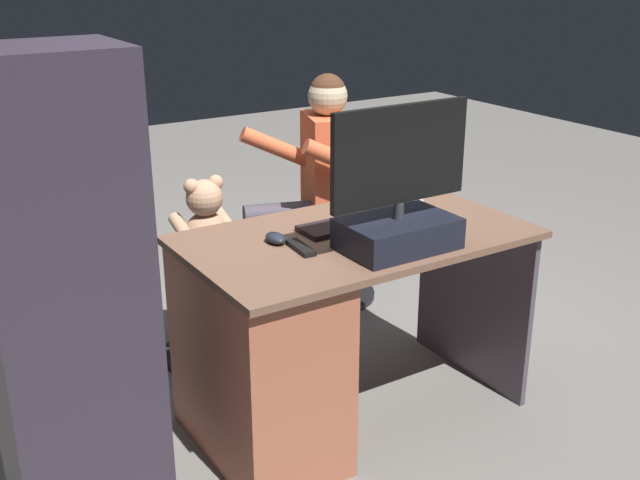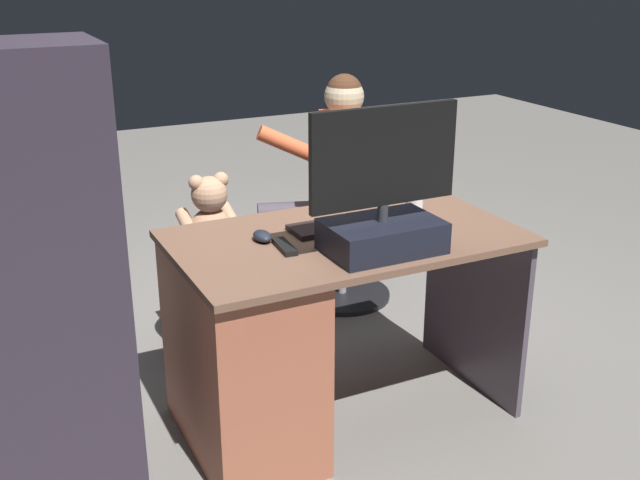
{
  "view_description": "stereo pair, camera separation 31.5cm",
  "coord_description": "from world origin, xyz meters",
  "px_view_note": "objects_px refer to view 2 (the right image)",
  "views": [
    {
      "loc": [
        1.5,
        2.54,
        1.69
      ],
      "look_at": [
        -0.08,
        0.05,
        0.58
      ],
      "focal_mm": 43.7,
      "sensor_mm": 36.0,
      "label": 1
    },
    {
      "loc": [
        1.23,
        2.7,
        1.69
      ],
      "look_at": [
        -0.08,
        0.05,
        0.58
      ],
      "focal_mm": 43.7,
      "sensor_mm": 36.0,
      "label": 2
    }
  ],
  "objects_px": {
    "visitor_chair": "(343,251)",
    "person": "(329,174)",
    "desk": "(266,340)",
    "monitor": "(383,211)",
    "keyboard": "(346,224)",
    "office_chair_teddy": "(215,294)",
    "teddy_bear": "(210,217)",
    "computer_mouse": "(262,236)",
    "cup": "(414,199)",
    "tv_remote": "(285,247)"
  },
  "relations": [
    {
      "from": "cup",
      "to": "visitor_chair",
      "type": "xyz_separation_m",
      "value": [
        -0.15,
        -0.86,
        -0.54
      ]
    },
    {
      "from": "visitor_chair",
      "to": "tv_remote",
      "type": "bearing_deg",
      "value": 52.98
    },
    {
      "from": "keyboard",
      "to": "computer_mouse",
      "type": "height_order",
      "value": "computer_mouse"
    },
    {
      "from": "cup",
      "to": "person",
      "type": "bearing_deg",
      "value": -93.78
    },
    {
      "from": "desk",
      "to": "keyboard",
      "type": "xyz_separation_m",
      "value": [
        -0.35,
        -0.07,
        0.35
      ]
    },
    {
      "from": "office_chair_teddy",
      "to": "teddy_bear",
      "type": "height_order",
      "value": "teddy_bear"
    },
    {
      "from": "cup",
      "to": "office_chair_teddy",
      "type": "xyz_separation_m",
      "value": [
        0.62,
        -0.6,
        -0.52
      ]
    },
    {
      "from": "desk",
      "to": "monitor",
      "type": "bearing_deg",
      "value": 151.07
    },
    {
      "from": "desk",
      "to": "cup",
      "type": "relative_size",
      "value": 11.69
    },
    {
      "from": "keyboard",
      "to": "computer_mouse",
      "type": "bearing_deg",
      "value": 0.11
    },
    {
      "from": "keyboard",
      "to": "desk",
      "type": "bearing_deg",
      "value": 11.34
    },
    {
      "from": "keyboard",
      "to": "office_chair_teddy",
      "type": "xyz_separation_m",
      "value": [
        0.31,
        -0.64,
        -0.48
      ]
    },
    {
      "from": "desk",
      "to": "monitor",
      "type": "relative_size",
      "value": 2.32
    },
    {
      "from": "computer_mouse",
      "to": "tv_remote",
      "type": "bearing_deg",
      "value": 109.37
    },
    {
      "from": "tv_remote",
      "to": "office_chair_teddy",
      "type": "bearing_deg",
      "value": -84.08
    },
    {
      "from": "cup",
      "to": "person",
      "type": "relative_size",
      "value": 0.09
    },
    {
      "from": "visitor_chair",
      "to": "person",
      "type": "xyz_separation_m",
      "value": [
        0.09,
        0.03,
        0.42
      ]
    },
    {
      "from": "desk",
      "to": "teddy_bear",
      "type": "distance_m",
      "value": 0.76
    },
    {
      "from": "keyboard",
      "to": "computer_mouse",
      "type": "distance_m",
      "value": 0.33
    },
    {
      "from": "cup",
      "to": "computer_mouse",
      "type": "bearing_deg",
      "value": 3.19
    },
    {
      "from": "teddy_bear",
      "to": "office_chair_teddy",
      "type": "bearing_deg",
      "value": 90.0
    },
    {
      "from": "monitor",
      "to": "teddy_bear",
      "type": "relative_size",
      "value": 1.5
    },
    {
      "from": "teddy_bear",
      "to": "monitor",
      "type": "bearing_deg",
      "value": 108.25
    },
    {
      "from": "office_chair_teddy",
      "to": "desk",
      "type": "bearing_deg",
      "value": 86.19
    },
    {
      "from": "computer_mouse",
      "to": "visitor_chair",
      "type": "relative_size",
      "value": 0.2
    },
    {
      "from": "office_chair_teddy",
      "to": "computer_mouse",
      "type": "bearing_deg",
      "value": 88.07
    },
    {
      "from": "desk",
      "to": "visitor_chair",
      "type": "distance_m",
      "value": 1.27
    },
    {
      "from": "teddy_bear",
      "to": "computer_mouse",
      "type": "bearing_deg",
      "value": 88.1
    },
    {
      "from": "keyboard",
      "to": "tv_remote",
      "type": "distance_m",
      "value": 0.31
    },
    {
      "from": "office_chair_teddy",
      "to": "visitor_chair",
      "type": "xyz_separation_m",
      "value": [
        -0.77,
        -0.25,
        -0.02
      ]
    },
    {
      "from": "keyboard",
      "to": "cup",
      "type": "xyz_separation_m",
      "value": [
        -0.32,
        -0.04,
        0.04
      ]
    },
    {
      "from": "office_chair_teddy",
      "to": "keyboard",
      "type": "bearing_deg",
      "value": 115.6
    },
    {
      "from": "desk",
      "to": "teddy_bear",
      "type": "xyz_separation_m",
      "value": [
        -0.05,
        -0.72,
        0.23
      ]
    },
    {
      "from": "cup",
      "to": "monitor",
      "type": "bearing_deg",
      "value": 43.04
    },
    {
      "from": "desk",
      "to": "teddy_bear",
      "type": "relative_size",
      "value": 3.47
    },
    {
      "from": "monitor",
      "to": "computer_mouse",
      "type": "xyz_separation_m",
      "value": [
        0.32,
        -0.26,
        -0.12
      ]
    },
    {
      "from": "keyboard",
      "to": "tv_remote",
      "type": "height_order",
      "value": "keyboard"
    },
    {
      "from": "tv_remote",
      "to": "visitor_chair",
      "type": "height_order",
      "value": "tv_remote"
    },
    {
      "from": "cup",
      "to": "teddy_bear",
      "type": "height_order",
      "value": "cup"
    },
    {
      "from": "monitor",
      "to": "office_chair_teddy",
      "type": "height_order",
      "value": "monitor"
    },
    {
      "from": "cup",
      "to": "visitor_chair",
      "type": "distance_m",
      "value": 1.02
    },
    {
      "from": "keyboard",
      "to": "person",
      "type": "bearing_deg",
      "value": -113.23
    },
    {
      "from": "person",
      "to": "office_chair_teddy",
      "type": "bearing_deg",
      "value": 18.31
    },
    {
      "from": "keyboard",
      "to": "cup",
      "type": "distance_m",
      "value": 0.32
    },
    {
      "from": "keyboard",
      "to": "person",
      "type": "distance_m",
      "value": 0.94
    },
    {
      "from": "desk",
      "to": "office_chair_teddy",
      "type": "bearing_deg",
      "value": -93.81
    },
    {
      "from": "monitor",
      "to": "keyboard",
      "type": "height_order",
      "value": "monitor"
    },
    {
      "from": "office_chair_teddy",
      "to": "teddy_bear",
      "type": "relative_size",
      "value": 1.32
    },
    {
      "from": "computer_mouse",
      "to": "visitor_chair",
      "type": "xyz_separation_m",
      "value": [
        -0.79,
        -0.89,
        -0.5
      ]
    },
    {
      "from": "tv_remote",
      "to": "person",
      "type": "distance_m",
      "value": 1.17
    }
  ]
}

